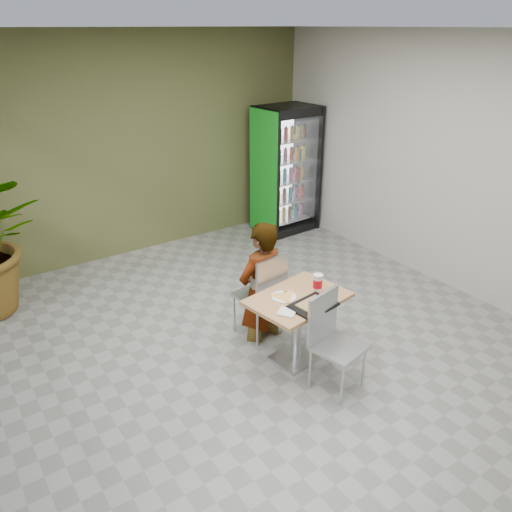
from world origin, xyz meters
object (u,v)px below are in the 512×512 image
at_px(chair_far, 265,290).
at_px(seated_woman, 261,293).
at_px(dining_table, 297,315).
at_px(cafeteria_tray, 313,306).
at_px(beverage_fridge, 286,170).
at_px(soda_cup, 318,283).
at_px(chair_near, 330,334).

relative_size(chair_far, seated_woman, 0.61).
distance_m(dining_table, chair_far, 0.54).
distance_m(chair_far, cafeteria_tray, 0.79).
bearing_deg(beverage_fridge, soda_cup, -125.14).
bearing_deg(chair_near, cafeteria_tray, 82.44).
bearing_deg(dining_table, chair_far, 92.44).
height_order(dining_table, beverage_fridge, beverage_fridge).
xyz_separation_m(seated_woman, soda_cup, (0.29, -0.59, 0.30)).
xyz_separation_m(dining_table, seated_woman, (-0.04, 0.59, -0.00)).
xyz_separation_m(chair_far, chair_near, (0.04, -1.02, -0.03)).
height_order(cafeteria_tray, beverage_fridge, beverage_fridge).
bearing_deg(seated_woman, chair_near, 84.57).
bearing_deg(seated_woman, chair_far, 97.10).
relative_size(chair_far, soda_cup, 5.80).
height_order(seated_woman, soda_cup, seated_woman).
distance_m(dining_table, chair_near, 0.48).
bearing_deg(soda_cup, cafeteria_tray, -138.02).
xyz_separation_m(soda_cup, cafeteria_tray, (-0.26, -0.23, -0.07)).
height_order(dining_table, chair_near, chair_near).
bearing_deg(beverage_fridge, cafeteria_tray, -126.50).
bearing_deg(cafeteria_tray, beverage_fridge, 56.14).
xyz_separation_m(chair_near, cafeteria_tray, (-0.02, 0.25, 0.19)).
bearing_deg(seated_woman, beverage_fridge, -140.56).
distance_m(dining_table, cafeteria_tray, 0.32).
xyz_separation_m(dining_table, chair_far, (-0.02, 0.54, 0.06)).
bearing_deg(beverage_fridge, chair_far, -134.11).
bearing_deg(seated_woman, dining_table, 85.45).
height_order(chair_far, chair_near, chair_far).
relative_size(chair_far, beverage_fridge, 0.49).
distance_m(chair_near, soda_cup, 0.60).
bearing_deg(chair_far, dining_table, 84.20).
bearing_deg(soda_cup, beverage_fridge, 57.49).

